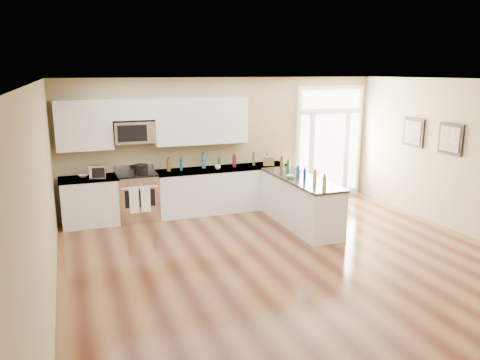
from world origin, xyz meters
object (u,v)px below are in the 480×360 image
object	(u,v)px
kitchen_range	(138,196)
stockpot	(141,169)
peninsula_cabinet	(300,203)
toaster_oven	(98,172)

from	to	relation	value
kitchen_range	stockpot	size ratio (longest dim) A/B	3.99
peninsula_cabinet	stockpot	distance (m)	3.18
peninsula_cabinet	kitchen_range	xyz separation A→B (m)	(-2.88, 1.45, 0.04)
kitchen_range	stockpot	bearing A→B (deg)	-45.66
toaster_oven	peninsula_cabinet	bearing A→B (deg)	-11.55
kitchen_range	toaster_oven	world-z (taller)	toaster_oven
peninsula_cabinet	stockpot	bearing A→B (deg)	154.02
stockpot	toaster_oven	world-z (taller)	toaster_oven
stockpot	toaster_oven	size ratio (longest dim) A/B	0.91
kitchen_range	peninsula_cabinet	bearing A→B (deg)	-26.67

